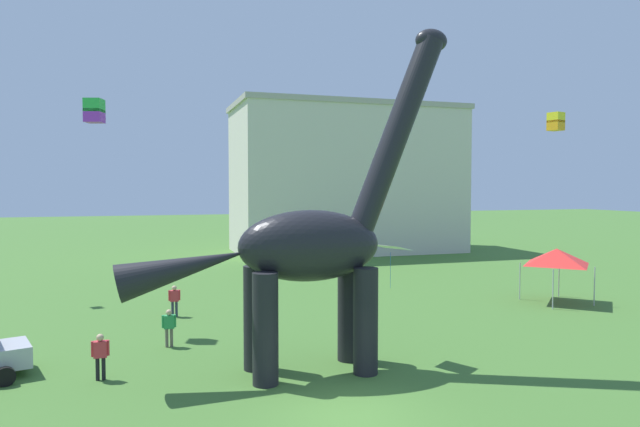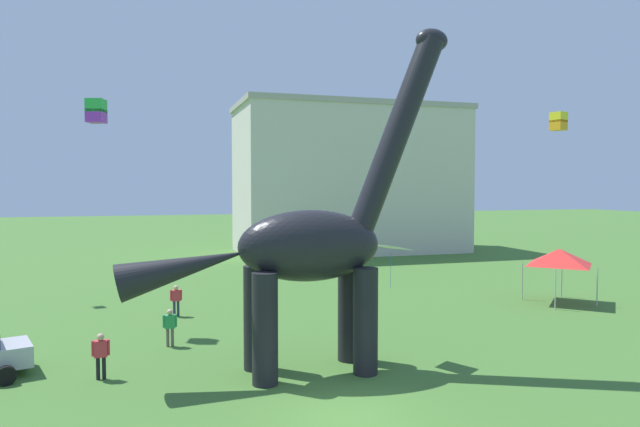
% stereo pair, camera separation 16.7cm
% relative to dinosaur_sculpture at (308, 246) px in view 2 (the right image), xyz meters
% --- Properties ---
extents(ground_plane, '(240.00, 240.00, 0.00)m').
position_rel_dinosaur_sculpture_xyz_m(ground_plane, '(-0.02, -3.97, -4.37)').
color(ground_plane, '#42702D').
extents(dinosaur_sculpture, '(11.57, 2.45, 12.09)m').
position_rel_dinosaur_sculpture_xyz_m(dinosaur_sculpture, '(0.00, 0.00, 0.00)').
color(dinosaur_sculpture, black).
rests_on(dinosaur_sculpture, ground_plane).
extents(person_photographer, '(0.58, 0.25, 1.54)m').
position_rel_dinosaur_sculpture_xyz_m(person_photographer, '(-3.91, 9.97, -3.44)').
color(person_photographer, '#2D3347').
rests_on(person_photographer, ground_plane).
extents(person_watching_child, '(0.56, 0.25, 1.51)m').
position_rel_dinosaur_sculpture_xyz_m(person_watching_child, '(-4.43, 4.59, -3.46)').
color(person_watching_child, '#6B6056').
rests_on(person_watching_child, ground_plane).
extents(person_vendor_side, '(0.58, 0.25, 1.54)m').
position_rel_dinosaur_sculpture_xyz_m(person_vendor_side, '(-6.79, 1.26, -3.44)').
color(person_vendor_side, black).
rests_on(person_vendor_side, ground_plane).
extents(festival_canopy_tent, '(3.15, 3.15, 3.00)m').
position_rel_dinosaur_sculpture_xyz_m(festival_canopy_tent, '(16.41, 7.07, -1.83)').
color(festival_canopy_tent, '#B2B2B7').
rests_on(festival_canopy_tent, ground_plane).
extents(kite_far_right, '(1.48, 1.63, 1.63)m').
position_rel_dinosaur_sculpture_xyz_m(kite_far_right, '(3.28, 0.43, -0.21)').
color(kite_far_right, white).
extents(kite_near_low, '(0.92, 0.92, 1.06)m').
position_rel_dinosaur_sculpture_xyz_m(kite_near_low, '(-7.35, 8.83, 5.42)').
color(kite_near_low, green).
extents(kite_trailing, '(0.86, 0.86, 0.99)m').
position_rel_dinosaur_sculpture_xyz_m(kite_trailing, '(16.27, 7.17, 5.59)').
color(kite_trailing, yellow).
extents(background_building_block, '(22.20, 11.00, 14.43)m').
position_rel_dinosaur_sculpture_xyz_m(background_building_block, '(14.22, 34.47, 2.85)').
color(background_building_block, beige).
rests_on(background_building_block, ground_plane).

